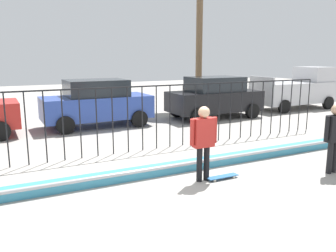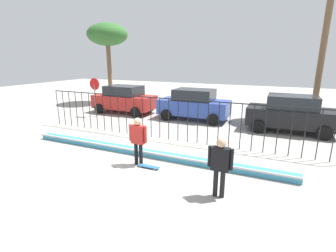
{
  "view_description": "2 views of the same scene",
  "coord_description": "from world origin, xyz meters",
  "px_view_note": "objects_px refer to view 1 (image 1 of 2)",
  "views": [
    {
      "loc": [
        -4.02,
        -6.72,
        2.83
      ],
      "look_at": [
        0.27,
        1.7,
        0.94
      ],
      "focal_mm": 37.5,
      "sensor_mm": 36.0,
      "label": 1
    },
    {
      "loc": [
        4.58,
        -7.38,
        3.7
      ],
      "look_at": [
        0.6,
        1.48,
        1.07
      ],
      "focal_mm": 26.65,
      "sensor_mm": 36.0,
      "label": 2
    }
  ],
  "objects_px": {
    "parked_car_black": "(215,97)",
    "skateboarder": "(204,137)",
    "skateboard": "(223,177)",
    "camera_operator": "(335,132)",
    "parked_car_blue": "(97,103)",
    "pickup_truck": "(297,90)"
  },
  "relations": [
    {
      "from": "camera_operator",
      "to": "skateboard",
      "type": "bearing_deg",
      "value": 38.75
    },
    {
      "from": "skateboarder",
      "to": "parked_car_blue",
      "type": "distance_m",
      "value": 7.4
    },
    {
      "from": "parked_car_black",
      "to": "skateboard",
      "type": "bearing_deg",
      "value": -125.16
    },
    {
      "from": "camera_operator",
      "to": "pickup_truck",
      "type": "distance_m",
      "value": 11.25
    },
    {
      "from": "parked_car_blue",
      "to": "parked_car_black",
      "type": "xyz_separation_m",
      "value": [
        5.42,
        -0.49,
        0.0
      ]
    },
    {
      "from": "parked_car_blue",
      "to": "camera_operator",
      "type": "bearing_deg",
      "value": -64.41
    },
    {
      "from": "parked_car_black",
      "to": "pickup_truck",
      "type": "bearing_deg",
      "value": 2.16
    },
    {
      "from": "parked_car_black",
      "to": "pickup_truck",
      "type": "xyz_separation_m",
      "value": [
        5.7,
        0.43,
        0.06
      ]
    },
    {
      "from": "parked_car_blue",
      "to": "pickup_truck",
      "type": "bearing_deg",
      "value": 2.43
    },
    {
      "from": "skateboarder",
      "to": "parked_car_blue",
      "type": "relative_size",
      "value": 0.4
    },
    {
      "from": "skateboard",
      "to": "camera_operator",
      "type": "distance_m",
      "value": 2.95
    },
    {
      "from": "skateboard",
      "to": "camera_operator",
      "type": "relative_size",
      "value": 0.47
    },
    {
      "from": "camera_operator",
      "to": "parked_car_blue",
      "type": "relative_size",
      "value": 0.4
    },
    {
      "from": "parked_car_blue",
      "to": "parked_car_black",
      "type": "distance_m",
      "value": 5.44
    },
    {
      "from": "skateboarder",
      "to": "parked_car_black",
      "type": "height_order",
      "value": "parked_car_black"
    },
    {
      "from": "skateboarder",
      "to": "parked_car_blue",
      "type": "xyz_separation_m",
      "value": [
        -0.4,
        7.38,
        -0.07
      ]
    },
    {
      "from": "parked_car_black",
      "to": "skateboarder",
      "type": "bearing_deg",
      "value": -128.27
    },
    {
      "from": "parked_car_blue",
      "to": "parked_car_black",
      "type": "height_order",
      "value": "same"
    },
    {
      "from": "skateboarder",
      "to": "camera_operator",
      "type": "height_order",
      "value": "skateboarder"
    },
    {
      "from": "skateboard",
      "to": "parked_car_blue",
      "type": "relative_size",
      "value": 0.19
    },
    {
      "from": "skateboard",
      "to": "parked_car_blue",
      "type": "xyz_separation_m",
      "value": [
        -0.87,
        7.51,
        0.91
      ]
    },
    {
      "from": "camera_operator",
      "to": "parked_car_black",
      "type": "bearing_deg",
      "value": -47.22
    }
  ]
}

